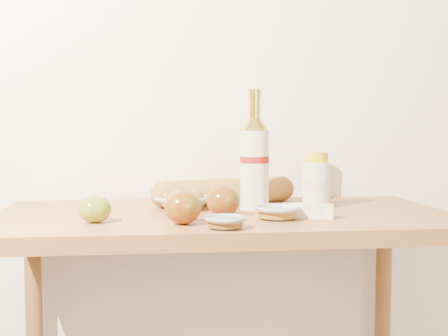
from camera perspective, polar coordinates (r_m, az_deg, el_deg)
The scene contains 13 objects.
back_wall at distance 1.81m, azimuth -1.24°, elevation 9.66°, with size 3.50×0.02×2.60m, color white.
table at distance 1.52m, azimuth -0.12°, elevation -9.14°, with size 1.20×0.60×0.90m.
bourbon_bottle at distance 1.55m, azimuth 3.11°, elevation 0.77°, with size 0.08×0.08×0.33m.
cream_bottle at distance 1.60m, azimuth 9.36°, elevation -1.41°, with size 0.08×0.08×0.16m.
egg_bowl at distance 1.55m, azimuth -4.20°, elevation -3.34°, with size 0.19×0.19×0.06m.
baguette at distance 1.65m, azimuth 0.15°, elevation -2.40°, with size 0.45×0.21×0.08m.
apple_yellowgreen at distance 1.36m, azimuth -12.81°, elevation -4.11°, with size 0.08×0.08×0.06m.
apple_redgreen_front at distance 1.30m, azimuth -4.19°, elevation -3.99°, with size 0.10×0.10×0.08m.
apple_redgreen_right at distance 1.42m, azimuth -0.10°, elevation -3.35°, with size 0.11×0.11×0.08m.
sugar_bowl at distance 1.25m, azimuth 0.15°, elevation -5.51°, with size 0.10×0.10×0.03m.
syrup_bowl at distance 1.39m, azimuth 5.42°, elevation -4.48°, with size 0.15×0.15×0.03m.
butter_stick at distance 1.41m, azimuth 8.53°, elevation -4.34°, with size 0.13×0.07×0.04m.
apple_extra at distance 1.36m, azimuth -13.13°, elevation -4.11°, with size 0.08×0.08×0.06m.
Camera 1 is at (-0.16, -0.29, 1.12)m, focal length 45.00 mm.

